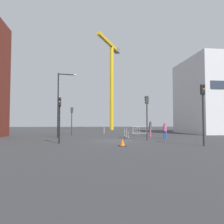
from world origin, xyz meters
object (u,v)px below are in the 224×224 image
object	(u,v)px
streetlamp_tall	(61,99)
traffic_cone_striped	(122,143)
traffic_light_far	(72,116)
pedestrian_walking	(165,129)
pedestrian_waiting	(150,127)
traffic_light_verge	(203,105)
construction_crane	(112,74)
traffic_light_median	(59,112)
traffic_light_corner	(147,111)

from	to	relation	value
streetlamp_tall	traffic_cone_striped	size ratio (longest dim) A/B	13.52
traffic_light_far	traffic_cone_striped	distance (m)	14.88
pedestrian_walking	pedestrian_waiting	size ratio (longest dim) A/B	0.90
traffic_light_verge	streetlamp_tall	bearing A→B (deg)	136.71
traffic_light_far	pedestrian_walking	bearing A→B (deg)	-39.26
construction_crane	streetlamp_tall	world-z (taller)	construction_crane
streetlamp_tall	traffic_light_verge	distance (m)	14.82
pedestrian_waiting	traffic_light_median	bearing A→B (deg)	-141.17
construction_crane	traffic_light_median	distance (m)	37.08
streetlamp_tall	traffic_cone_striped	world-z (taller)	streetlamp_tall
traffic_light_corner	construction_crane	bearing A→B (deg)	88.74
traffic_light_median	pedestrian_walking	size ratio (longest dim) A/B	2.18
traffic_light_far	pedestrian_walking	size ratio (longest dim) A/B	2.21
traffic_light_median	traffic_light_far	xyz separation A→B (m)	(0.32, 11.47, 0.03)
construction_crane	traffic_light_median	bearing A→B (deg)	-103.63
pedestrian_waiting	streetlamp_tall	bearing A→B (deg)	-174.46
construction_crane	traffic_light_verge	size ratio (longest dim) A/B	4.89
traffic_light_median	pedestrian_walking	xyz separation A→B (m)	(9.92, 3.62, -1.48)
construction_crane	pedestrian_waiting	distance (m)	29.36
traffic_light_corner	traffic_cone_striped	distance (m)	6.10
traffic_light_median	traffic_light_far	world-z (taller)	traffic_light_far
traffic_light_corner	pedestrian_waiting	distance (m)	6.39
traffic_light_median	traffic_light_corner	world-z (taller)	traffic_light_corner
traffic_light_verge	traffic_light_far	bearing A→B (deg)	123.53
construction_crane	traffic_light_far	xyz separation A→B (m)	(-8.02, -22.93, -11.01)
traffic_light_far	streetlamp_tall	bearing A→B (deg)	-101.65
pedestrian_walking	traffic_light_far	bearing A→B (deg)	140.74
pedestrian_waiting	traffic_cone_striped	bearing A→B (deg)	-116.38
traffic_light_median	traffic_light_corner	size ratio (longest dim) A/B	0.88
traffic_light_verge	pedestrian_waiting	bearing A→B (deg)	91.95
traffic_cone_striped	streetlamp_tall	bearing A→B (deg)	118.80
traffic_light_verge	construction_crane	bearing A→B (deg)	92.68
pedestrian_walking	traffic_light_median	bearing A→B (deg)	-159.95
traffic_light_far	traffic_light_verge	bearing A→B (deg)	-56.47
pedestrian_walking	traffic_cone_striped	size ratio (longest dim) A/B	3.16
streetlamp_tall	traffic_cone_striped	bearing A→B (deg)	-61.20
pedestrian_walking	pedestrian_waiting	distance (m)	4.21
pedestrian_walking	pedestrian_waiting	xyz separation A→B (m)	(-0.20, 4.21, 0.12)
traffic_light_verge	pedestrian_walking	size ratio (longest dim) A/B	2.59
construction_crane	traffic_light_verge	xyz separation A→B (m)	(1.76, -37.70, -10.63)
construction_crane	traffic_light_corner	size ratio (longest dim) A/B	5.12
traffic_light_verge	traffic_light_far	world-z (taller)	traffic_light_verge
construction_crane	pedestrian_walking	size ratio (longest dim) A/B	12.67
streetlamp_tall	pedestrian_waiting	xyz separation A→B (m)	(10.37, 1.00, -3.14)
traffic_light_far	pedestrian_walking	world-z (taller)	traffic_light_far
traffic_light_far	pedestrian_waiting	world-z (taller)	traffic_light_far
streetlamp_tall	traffic_light_far	xyz separation A→B (m)	(0.96, 4.65, -1.75)
streetlamp_tall	pedestrian_walking	distance (m)	11.51
construction_crane	traffic_cone_striped	distance (m)	39.49
pedestrian_waiting	traffic_cone_striped	xyz separation A→B (m)	(-5.18, -10.44, -0.83)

